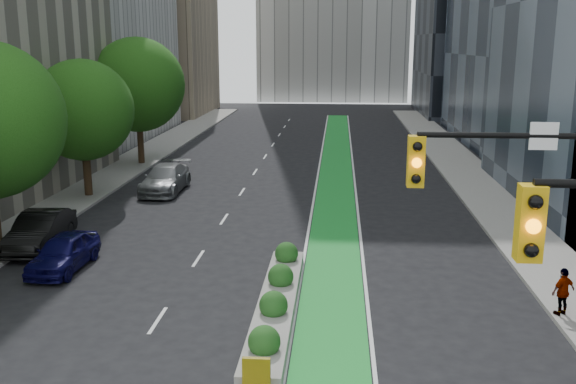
% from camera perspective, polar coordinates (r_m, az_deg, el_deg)
% --- Properties ---
extents(sidewalk_left, '(3.60, 90.00, 0.15)m').
position_cam_1_polar(sidewalk_left, '(41.24, -16.79, 0.66)').
color(sidewalk_left, gray).
rests_on(sidewalk_left, ground).
extents(sidewalk_right, '(3.60, 90.00, 0.15)m').
position_cam_1_polar(sidewalk_right, '(39.42, 17.14, 0.07)').
color(sidewalk_right, gray).
rests_on(sidewalk_right, ground).
extents(bike_lane_paint, '(2.20, 70.00, 0.01)m').
position_cam_1_polar(bike_lane_paint, '(43.36, 4.28, 1.69)').
color(bike_lane_paint, green).
rests_on(bike_lane_paint, ground).
extents(building_tan_far, '(14.00, 16.00, 26.00)m').
position_cam_1_polar(building_tan_far, '(81.94, -12.35, 15.95)').
color(building_tan_far, tan).
rests_on(building_tan_far, ground).
extents(tree_midfar, '(5.60, 5.60, 7.76)m').
position_cam_1_polar(tree_midfar, '(37.45, -17.78, 6.93)').
color(tree_midfar, black).
rests_on(tree_midfar, ground).
extents(tree_far, '(6.60, 6.60, 9.00)m').
position_cam_1_polar(tree_far, '(46.77, -13.23, 9.25)').
color(tree_far, black).
rests_on(tree_far, ground).
extents(median_planter, '(1.20, 10.26, 1.10)m').
position_cam_1_polar(median_planter, '(21.28, -1.01, -9.61)').
color(median_planter, gray).
rests_on(median_planter, ground).
extents(parked_car_left_near, '(1.76, 4.13, 1.39)m').
position_cam_1_polar(parked_car_left_near, '(26.36, -19.32, -5.07)').
color(parked_car_left_near, '#0C0B43').
rests_on(parked_car_left_near, ground).
extents(parked_car_left_mid, '(2.01, 4.84, 1.56)m').
position_cam_1_polar(parked_car_left_mid, '(29.35, -21.17, -3.22)').
color(parked_car_left_mid, black).
rests_on(parked_car_left_mid, ground).
extents(parked_car_left_far, '(2.20, 5.36, 1.55)m').
position_cam_1_polar(parked_car_left_far, '(38.41, -10.85, 1.16)').
color(parked_car_left_far, slate).
rests_on(parked_car_left_far, ground).
extents(pedestrian_far, '(0.98, 0.78, 1.56)m').
position_cam_1_polar(pedestrian_far, '(22.28, 23.26, -8.13)').
color(pedestrian_far, gray).
rests_on(pedestrian_far, sidewalk_right).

